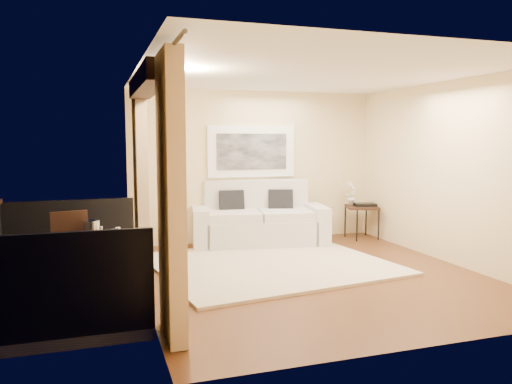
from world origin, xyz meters
name	(u,v)px	position (x,y,z in m)	size (l,w,h in m)	color
floor	(311,275)	(0.00, 0.00, 0.00)	(5.00, 5.00, 0.00)	brown
room_shell	(148,82)	(-2.13, 0.00, 2.52)	(5.00, 6.40, 5.00)	white
balcony	(50,284)	(-3.31, 0.00, 0.18)	(1.81, 2.60, 1.17)	#605B56
curtains	(152,182)	(-2.11, 0.00, 1.34)	(0.16, 4.80, 2.64)	tan
artwork	(252,151)	(-0.07, 2.46, 1.62)	(1.62, 0.07, 0.92)	white
rug	(270,264)	(-0.35, 0.65, 0.02)	(3.23, 2.81, 0.04)	beige
sofa	(259,222)	(-0.05, 2.10, 0.39)	(2.43, 1.35, 1.11)	silver
side_table	(362,209)	(1.93, 2.00, 0.55)	(0.70, 0.70, 0.61)	black
tray	(365,205)	(1.99, 1.99, 0.63)	(0.38, 0.28, 0.05)	black
orchid	(351,193)	(1.79, 2.16, 0.85)	(0.25, 0.17, 0.48)	white
bistro_table	(102,245)	(-2.72, -0.09, 0.61)	(0.71, 0.71, 0.69)	black
balcony_chair_far	(68,244)	(-3.10, 0.24, 0.58)	(0.52, 0.52, 1.00)	black
balcony_chair_near	(22,276)	(-3.47, -0.91, 0.53)	(0.50, 0.50, 0.91)	black
ice_bucket	(92,229)	(-2.82, 0.03, 0.79)	(0.18, 0.18, 0.20)	silver
candle	(105,233)	(-2.67, 0.06, 0.73)	(0.06, 0.06, 0.07)	red
vase	(101,234)	(-2.72, -0.30, 0.78)	(0.04, 0.04, 0.18)	silver
glass_a	(113,234)	(-2.59, -0.19, 0.75)	(0.06, 0.06, 0.12)	white
glass_b	(118,232)	(-2.53, -0.08, 0.75)	(0.06, 0.06, 0.12)	white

